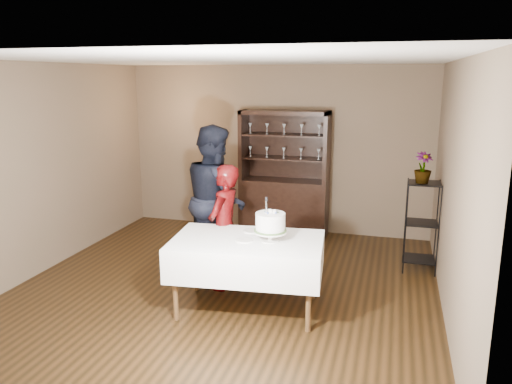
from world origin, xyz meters
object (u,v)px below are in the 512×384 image
china_hutch (284,194)px  woman (224,227)px  cake (270,224)px  man (215,198)px  cake_table (247,256)px  plant_etagere (422,223)px  potted_plant (423,168)px

china_hutch → woman: china_hutch is taller
china_hutch → woman: (-0.22, -2.28, 0.10)m
china_hutch → cake: bearing=-80.4°
man → woman: bearing=178.6°
china_hutch → cake: china_hutch is taller
cake_table → man: size_ratio=0.89×
plant_etagere → cake_table: size_ratio=0.70×
woman → cake: size_ratio=3.13×
cake_table → woman: bearing=131.3°
cake_table → man: 1.34m
plant_etagere → man: 2.72m
china_hutch → plant_etagere: (2.08, -1.05, -0.01)m
potted_plant → cake_table: bearing=-137.2°
china_hutch → woman: size_ratio=1.32×
plant_etagere → potted_plant: bearing=-136.3°
china_hutch → cake: 2.83m
china_hutch → plant_etagere: size_ratio=1.67×
china_hutch → cake_table: size_ratio=1.17×
china_hutch → potted_plant: (2.04, -1.09, 0.72)m
plant_etagere → cake_table: bearing=-137.2°
potted_plant → man: bearing=-166.1°
cake_table → plant_etagere: bearing=42.8°
woman → potted_plant: 2.63m
man → cake: 1.45m
plant_etagere → man: bearing=-165.6°
plant_etagere → cake_table: 2.54m
man → cake: size_ratio=3.97×
plant_etagere → cake: 2.38m
china_hutch → plant_etagere: china_hutch is taller
plant_etagere → cake: bearing=-133.2°
cake → china_hutch: bearing=99.6°
cake_table → potted_plant: 2.60m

